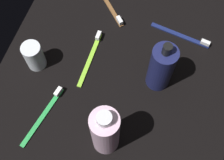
{
  "coord_description": "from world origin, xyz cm",
  "views": [
    {
      "loc": [
        31.52,
        9.84,
        73.89
      ],
      "look_at": [
        0.0,
        0.0,
        3.0
      ],
      "focal_mm": 47.67,
      "sensor_mm": 36.0,
      "label": 1
    }
  ],
  "objects_px": {
    "toothbrush_green": "(45,113)",
    "toothbrush_brown": "(110,7)",
    "deodorant_stick": "(35,55)",
    "toothbrush_navy": "(184,36)",
    "bodywash_bottle": "(105,132)",
    "toothbrush_lime": "(91,55)",
    "lotion_bottle": "(161,68)"
  },
  "relations": [
    {
      "from": "toothbrush_lime",
      "to": "toothbrush_brown",
      "type": "relative_size",
      "value": 1.29
    },
    {
      "from": "toothbrush_navy",
      "to": "toothbrush_lime",
      "type": "bearing_deg",
      "value": -59.11
    },
    {
      "from": "lotion_bottle",
      "to": "toothbrush_navy",
      "type": "xyz_separation_m",
      "value": [
        -0.16,
        0.04,
        -0.07
      ]
    },
    {
      "from": "bodywash_bottle",
      "to": "toothbrush_lime",
      "type": "relative_size",
      "value": 1.09
    },
    {
      "from": "toothbrush_lime",
      "to": "toothbrush_green",
      "type": "bearing_deg",
      "value": -16.7
    },
    {
      "from": "bodywash_bottle",
      "to": "toothbrush_green",
      "type": "xyz_separation_m",
      "value": [
        -0.02,
        -0.17,
        -0.08
      ]
    },
    {
      "from": "bodywash_bottle",
      "to": "toothbrush_green",
      "type": "relative_size",
      "value": 1.1
    },
    {
      "from": "toothbrush_green",
      "to": "toothbrush_lime",
      "type": "xyz_separation_m",
      "value": [
        -0.2,
        0.06,
        0.0
      ]
    },
    {
      "from": "toothbrush_green",
      "to": "toothbrush_navy",
      "type": "distance_m",
      "value": 0.45
    },
    {
      "from": "deodorant_stick",
      "to": "toothbrush_brown",
      "type": "xyz_separation_m",
      "value": [
        -0.24,
        0.14,
        -0.04
      ]
    },
    {
      "from": "lotion_bottle",
      "to": "bodywash_bottle",
      "type": "xyz_separation_m",
      "value": [
        0.2,
        -0.08,
        0.01
      ]
    },
    {
      "from": "toothbrush_brown",
      "to": "deodorant_stick",
      "type": "bearing_deg",
      "value": -29.37
    },
    {
      "from": "bodywash_bottle",
      "to": "lotion_bottle",
      "type": "bearing_deg",
      "value": 157.84
    },
    {
      "from": "bodywash_bottle",
      "to": "toothbrush_green",
      "type": "distance_m",
      "value": 0.19
    },
    {
      "from": "toothbrush_green",
      "to": "toothbrush_brown",
      "type": "distance_m",
      "value": 0.38
    },
    {
      "from": "toothbrush_green",
      "to": "toothbrush_brown",
      "type": "xyz_separation_m",
      "value": [
        -0.38,
        0.06,
        0.0
      ]
    },
    {
      "from": "lotion_bottle",
      "to": "deodorant_stick",
      "type": "xyz_separation_m",
      "value": [
        0.05,
        -0.33,
        -0.04
      ]
    },
    {
      "from": "toothbrush_green",
      "to": "toothbrush_navy",
      "type": "xyz_separation_m",
      "value": [
        -0.34,
        0.3,
        0.0
      ]
    },
    {
      "from": "deodorant_stick",
      "to": "toothbrush_navy",
      "type": "height_order",
      "value": "deodorant_stick"
    },
    {
      "from": "lotion_bottle",
      "to": "toothbrush_lime",
      "type": "distance_m",
      "value": 0.21
    },
    {
      "from": "bodywash_bottle",
      "to": "toothbrush_lime",
      "type": "bearing_deg",
      "value": -152.52
    },
    {
      "from": "lotion_bottle",
      "to": "bodywash_bottle",
      "type": "distance_m",
      "value": 0.22
    },
    {
      "from": "toothbrush_green",
      "to": "toothbrush_brown",
      "type": "height_order",
      "value": "same"
    },
    {
      "from": "toothbrush_green",
      "to": "toothbrush_brown",
      "type": "bearing_deg",
      "value": 171.1
    },
    {
      "from": "bodywash_bottle",
      "to": "toothbrush_brown",
      "type": "relative_size",
      "value": 1.41
    },
    {
      "from": "lotion_bottle",
      "to": "toothbrush_green",
      "type": "xyz_separation_m",
      "value": [
        0.18,
        -0.26,
        -0.07
      ]
    },
    {
      "from": "toothbrush_lime",
      "to": "toothbrush_brown",
      "type": "distance_m",
      "value": 0.18
    },
    {
      "from": "toothbrush_lime",
      "to": "toothbrush_navy",
      "type": "relative_size",
      "value": 1.0
    },
    {
      "from": "deodorant_stick",
      "to": "toothbrush_navy",
      "type": "relative_size",
      "value": 0.47
    },
    {
      "from": "deodorant_stick",
      "to": "toothbrush_green",
      "type": "distance_m",
      "value": 0.16
    },
    {
      "from": "toothbrush_navy",
      "to": "toothbrush_brown",
      "type": "height_order",
      "value": "same"
    },
    {
      "from": "bodywash_bottle",
      "to": "toothbrush_lime",
      "type": "distance_m",
      "value": 0.26
    }
  ]
}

